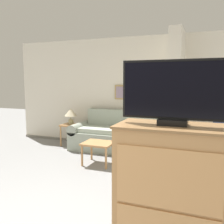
# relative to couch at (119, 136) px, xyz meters

# --- Properties ---
(wall_back) EXTENTS (6.47, 0.16, 2.60)m
(wall_back) POSITION_rel_couch_xyz_m (0.29, 0.48, 0.97)
(wall_back) COLOR silver
(wall_back) RESTS_ON ground_plane
(wall_partition_pillar) EXTENTS (0.24, 0.85, 2.60)m
(wall_partition_pillar) POSITION_rel_couch_xyz_m (1.24, -0.01, 0.98)
(wall_partition_pillar) COLOR silver
(wall_partition_pillar) RESTS_ON ground_plane
(couch) EXTENTS (2.18, 0.84, 0.91)m
(couch) POSITION_rel_couch_xyz_m (0.00, 0.00, 0.00)
(couch) COLOR #99A393
(couch) RESTS_ON ground_plane
(coffee_table) EXTENTS (0.56, 0.49, 0.42)m
(coffee_table) POSITION_rel_couch_xyz_m (-0.05, -1.03, 0.04)
(coffee_table) COLOR #B27F4C
(coffee_table) RESTS_ON ground_plane
(side_table) EXTENTS (0.43, 0.43, 0.53)m
(side_table) POSITION_rel_couch_xyz_m (-1.25, 0.02, 0.11)
(side_table) COLOR #B27F4C
(side_table) RESTS_ON ground_plane
(table_lamp) EXTENTS (0.31, 0.31, 0.39)m
(table_lamp) POSITION_rel_couch_xyz_m (-1.25, 0.02, 0.48)
(table_lamp) COLOR tan
(table_lamp) RESTS_ON side_table
(tv_dresser) EXTENTS (0.93, 0.51, 1.21)m
(tv_dresser) POSITION_rel_couch_xyz_m (1.59, -3.16, 0.28)
(tv_dresser) COLOR #B27F4C
(tv_dresser) RESTS_ON ground_plane
(tv) EXTENTS (0.86, 0.16, 0.54)m
(tv) POSITION_rel_couch_xyz_m (1.59, -3.16, 1.16)
(tv) COLOR black
(tv) RESTS_ON tv_dresser
(backpack) EXTENTS (0.32, 0.22, 0.45)m
(backpack) POSITION_rel_couch_xyz_m (2.13, -0.51, 0.50)
(backpack) COLOR #232D4C
(backpack) RESTS_ON bed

